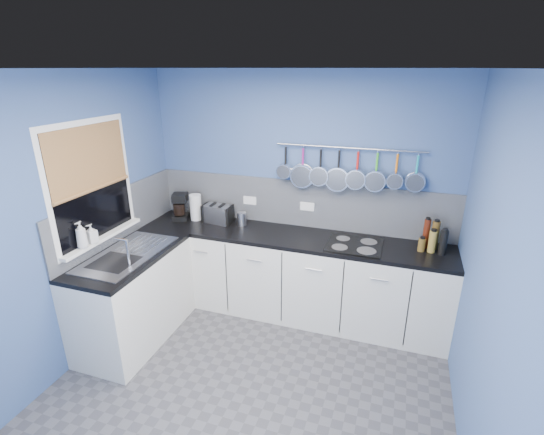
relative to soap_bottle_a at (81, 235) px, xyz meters
The scene contains 42 objects.
floor 1.93m from the soap_bottle_a, ahead, with size 3.20×3.00×0.02m, color #47474C.
ceiling 2.03m from the soap_bottle_a, ahead, with size 3.20×3.00×0.02m, color white.
wall_back 2.12m from the soap_bottle_a, 43.85° to the left, with size 3.20×0.02×2.50m, color #3B558A.
wall_front 2.18m from the soap_bottle_a, 45.38° to the right, with size 3.20×0.02×2.50m, color #3B558A.
wall_left 0.12m from the soap_bottle_a, 153.24° to the right, with size 0.02×3.00×2.50m, color #3B558A.
wall_right 3.14m from the soap_bottle_a, ahead, with size 0.02×3.00×2.50m, color #3B558A.
backsplash_back 2.11m from the soap_bottle_a, 43.42° to the left, with size 3.20×0.02×0.50m, color gray.
backsplash_left 0.56m from the soap_bottle_a, 95.92° to the left, with size 0.02×1.80×0.50m, color gray.
cabinet_run_back 2.06m from the soap_bottle_a, 37.16° to the left, with size 3.20×0.60×0.86m, color silver.
worktop_back 1.94m from the soap_bottle_a, 37.16° to the left, with size 3.20×0.60×0.04m, color black.
cabinet_run_left 0.82m from the soap_bottle_a, 48.47° to the left, with size 0.60×1.20×0.86m, color silver.
worktop_left 0.45m from the soap_bottle_a, 48.47° to the left, with size 0.60×1.20×0.04m, color black.
window_frame 0.46m from the soap_bottle_a, 99.83° to the left, with size 0.01×1.00×1.10m, color white.
window_glass 0.46m from the soap_bottle_a, 98.76° to the left, with size 0.01×0.90×1.00m, color black.
bamboo_blind 0.66m from the soap_bottle_a, 97.03° to the left, with size 0.01×0.90×0.55m, color #9C7341.
window_sill 0.29m from the soap_bottle_a, 94.40° to the left, with size 0.10×0.98×0.03m, color white.
sink_unit 0.44m from the soap_bottle_a, 48.47° to the left, with size 0.50×0.95×0.01m, color silver.
mixer_tap 0.42m from the soap_bottle_a, 11.54° to the left, with size 0.12×0.08×0.26m, color silver, non-canonical shape.
socket_left 1.74m from the soap_bottle_a, 55.66° to the left, with size 0.15×0.01×0.09m, color white.
socket_right 2.17m from the soap_bottle_a, 41.35° to the left, with size 0.15×0.01×0.09m, color white.
pot_rail 2.55m from the soap_bottle_a, 34.78° to the left, with size 0.02×0.02×1.45m, color silver.
soap_bottle_a is the anchor object (origin of this frame).
soap_bottle_b 0.12m from the soap_bottle_a, 90.00° to the left, with size 0.08×0.08×0.17m, color white.
paper_towel 1.33m from the soap_bottle_a, 72.45° to the left, with size 0.13×0.13×0.29m, color white.
coffee_maker 1.23m from the soap_bottle_a, 79.23° to the left, with size 0.17×0.19×0.30m, color black, non-canonical shape.
toaster 1.44m from the soap_bottle_a, 62.16° to the left, with size 0.30×0.17×0.20m, color silver.
canister 1.59m from the soap_bottle_a, 53.12° to the left, with size 0.10×0.10×0.14m, color silver.
hob 2.46m from the soap_bottle_a, 27.01° to the left, with size 0.52×0.46×0.01m, color black.
pan_0 2.02m from the soap_bottle_a, 45.10° to the left, with size 0.15×0.10×0.34m, color silver, non-canonical shape.
pan_1 2.14m from the soap_bottle_a, 41.60° to the left, with size 0.24×0.07×0.43m, color silver, non-canonical shape.
pan_2 2.29m from the soap_bottle_a, 38.53° to the left, with size 0.20×0.09×0.39m, color silver, non-canonical shape.
pan_3 2.42m from the soap_bottle_a, 35.82° to the left, with size 0.24×0.08×0.43m, color silver, non-canonical shape.
pan_4 2.58m from the soap_bottle_a, 33.42° to the left, with size 0.20×0.11×0.39m, color silver, non-canonical shape.
pan_5 2.73m from the soap_bottle_a, 31.30° to the left, with size 0.21×0.10×0.40m, color silver, non-canonical shape.
pan_6 2.88m from the soap_bottle_a, 29.40° to the left, with size 0.15×0.13×0.34m, color silver, non-canonical shape.
pan_7 3.04m from the soap_bottle_a, 27.71° to the left, with size 0.18×0.07×0.37m, color silver, non-canonical shape.
condiment_0 3.25m from the soap_bottle_a, 23.43° to the left, with size 0.07×0.07×0.16m, color #265919.
condiment_1 3.17m from the soap_bottle_a, 23.81° to the left, with size 0.07×0.07×0.28m, color brown.
condiment_2 3.10m from the soap_bottle_a, 24.46° to the left, with size 0.06×0.06×0.28m, color #4C190C.
condiment_3 3.19m from the soap_bottle_a, 21.63° to the left, with size 0.07×0.07×0.23m, color black.
condiment_4 3.12m from the soap_bottle_a, 22.62° to the left, with size 0.07×0.07×0.21m, color olive.
condiment_5 3.04m from the soap_bottle_a, 23.12° to the left, with size 0.07×0.07×0.13m, color brown.
Camera 1 is at (0.99, -2.38, 2.51)m, focal length 26.10 mm.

